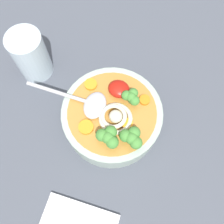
% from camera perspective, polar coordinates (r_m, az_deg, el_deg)
% --- Properties ---
extents(table_slab, '(1.22, 1.22, 0.03)m').
position_cam_1_polar(table_slab, '(0.60, -2.28, -2.77)').
color(table_slab, '#474C56').
rests_on(table_slab, ground).
extents(soup_bowl, '(0.21, 0.21, 0.06)m').
position_cam_1_polar(soup_bowl, '(0.55, 0.00, -1.11)').
color(soup_bowl, '#9EB2A3').
rests_on(soup_bowl, table_slab).
extents(noodle_pile, '(0.07, 0.07, 0.03)m').
position_cam_1_polar(noodle_pile, '(0.51, 0.78, -1.01)').
color(noodle_pile, beige).
rests_on(noodle_pile, soup_bowl).
extents(soup_spoon, '(0.17, 0.06, 0.02)m').
position_cam_1_polar(soup_spoon, '(0.53, -5.17, 1.94)').
color(soup_spoon, '#B7B7BC').
rests_on(soup_spoon, soup_bowl).
extents(chili_sauce_dollop, '(0.04, 0.04, 0.02)m').
position_cam_1_polar(chili_sauce_dollop, '(0.54, 1.52, 5.06)').
color(chili_sauce_dollop, '#B2190F').
rests_on(chili_sauce_dollop, soup_bowl).
extents(broccoli_floret_left, '(0.05, 0.04, 0.04)m').
position_cam_1_polar(broccoli_floret_left, '(0.49, -0.84, -5.43)').
color(broccoli_floret_left, '#7A9E60').
rests_on(broccoli_floret_left, soup_bowl).
extents(broccoli_floret_near_spoon, '(0.04, 0.03, 0.03)m').
position_cam_1_polar(broccoli_floret_near_spoon, '(0.52, 4.23, 3.37)').
color(broccoli_floret_near_spoon, '#7A9E60').
rests_on(broccoli_floret_near_spoon, soup_bowl).
extents(broccoli_floret_front, '(0.05, 0.04, 0.04)m').
position_cam_1_polar(broccoli_floret_front, '(0.49, 4.34, -5.55)').
color(broccoli_floret_front, '#7A9E60').
rests_on(broccoli_floret_front, soup_bowl).
extents(carrot_slice_center, '(0.02, 0.02, 0.01)m').
position_cam_1_polar(carrot_slice_center, '(0.54, 7.14, 2.64)').
color(carrot_slice_center, orange).
rests_on(carrot_slice_center, soup_bowl).
extents(carrot_slice_far, '(0.03, 0.03, 0.01)m').
position_cam_1_polar(carrot_slice_far, '(0.51, -5.70, -3.29)').
color(carrot_slice_far, orange).
rests_on(carrot_slice_far, soup_bowl).
extents(carrot_slice_beside_chili, '(0.02, 0.02, 0.01)m').
position_cam_1_polar(carrot_slice_beside_chili, '(0.51, 3.38, -2.50)').
color(carrot_slice_beside_chili, orange).
rests_on(carrot_slice_beside_chili, soup_bowl).
extents(carrot_slice_extra_b, '(0.03, 0.03, 0.01)m').
position_cam_1_polar(carrot_slice_extra_b, '(0.55, -4.66, 6.04)').
color(carrot_slice_extra_b, orange).
rests_on(carrot_slice_extra_b, soup_bowl).
extents(drinking_glass, '(0.08, 0.08, 0.12)m').
position_cam_1_polar(drinking_glass, '(0.62, -17.32, 11.71)').
color(drinking_glass, silver).
rests_on(drinking_glass, table_slab).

